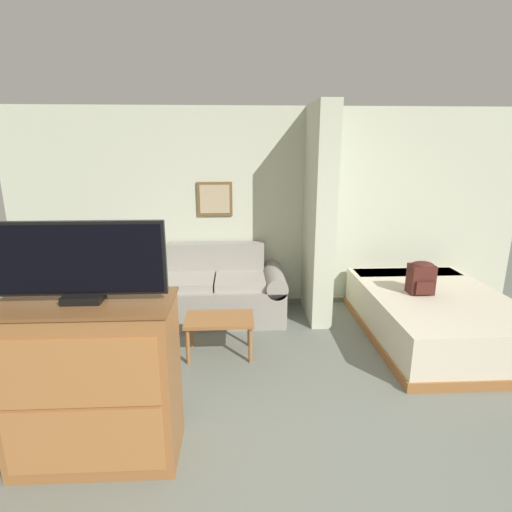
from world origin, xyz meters
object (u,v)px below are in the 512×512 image
at_px(table_lamp, 128,255).
at_px(tv_dresser, 94,383).
at_px(backpack, 421,277).
at_px(coffee_table, 219,323).
at_px(bed, 434,315).
at_px(tv, 79,262).
at_px(couch, 216,292).

distance_m(table_lamp, tv_dresser, 2.35).
distance_m(table_lamp, backpack, 3.42).
xyz_separation_m(coffee_table, table_lamp, (-1.13, 0.92, 0.49)).
distance_m(coffee_table, bed, 2.44).
height_order(tv_dresser, tv, tv).
distance_m(tv, backpack, 3.54).
height_order(couch, backpack, couch).
distance_m(coffee_table, tv_dresser, 1.61).
xyz_separation_m(tv, bed, (3.20, 1.69, -1.16)).
relative_size(coffee_table, table_lamp, 1.63).
xyz_separation_m(table_lamp, backpack, (3.36, -0.59, -0.14)).
height_order(couch, tv_dresser, tv_dresser).
height_order(coffee_table, tv_dresser, tv_dresser).
relative_size(couch, tv_dresser, 1.51).
bearing_deg(coffee_table, tv, -119.34).
bearing_deg(bed, tv, -152.12).
height_order(coffee_table, tv, tv).
height_order(table_lamp, bed, table_lamp).
bearing_deg(table_lamp, tv_dresser, -81.39).
distance_m(tv_dresser, bed, 3.64).
distance_m(couch, coffee_table, 0.99).
height_order(couch, table_lamp, table_lamp).
relative_size(tv_dresser, tv, 1.09).
bearing_deg(couch, tv_dresser, -106.20).
bearing_deg(backpack, bed, -8.18).
xyz_separation_m(couch, tv, (-0.69, -2.38, 1.09)).
height_order(tv, bed, tv).
height_order(coffee_table, backpack, backpack).
xyz_separation_m(table_lamp, tv_dresser, (0.35, -2.31, -0.27)).
xyz_separation_m(bed, backpack, (-0.19, 0.03, 0.44)).
bearing_deg(tv, backpack, 29.71).
relative_size(couch, backpack, 4.72).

